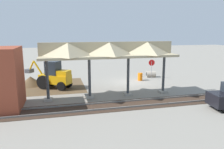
{
  "coord_description": "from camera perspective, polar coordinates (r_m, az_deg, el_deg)",
  "views": [
    {
      "loc": [
        7.97,
        23.32,
        5.78
      ],
      "look_at": [
        2.88,
        2.84,
        1.6
      ],
      "focal_mm": 35.0,
      "sensor_mm": 36.0,
      "label": 1
    }
  ],
  "objects": [
    {
      "name": "platform_canopy",
      "position": [
        19.02,
        -0.75,
        6.31
      ],
      "size": [
        11.77,
        3.2,
        4.9
      ],
      "color": "#9E998E",
      "rests_on": "ground"
    },
    {
      "name": "backhoe",
      "position": [
        23.18,
        -14.93,
        -0.4
      ],
      "size": [
        4.85,
        3.68,
        2.82
      ],
      "color": "orange",
      "rests_on": "ground"
    },
    {
      "name": "dirt_mound",
      "position": [
        25.39,
        -20.41,
        -2.67
      ],
      "size": [
        5.15,
        5.15,
        1.99
      ],
      "primitive_type": "cone",
      "color": "brown",
      "rests_on": "ground"
    },
    {
      "name": "concrete_pipe",
      "position": [
        28.46,
        10.13,
        0.12
      ],
      "size": [
        1.29,
        0.99,
        0.78
      ],
      "color": "#9E9384",
      "rests_on": "ground"
    },
    {
      "name": "ground_plane",
      "position": [
        25.31,
        4.78,
        -2.04
      ],
      "size": [
        120.0,
        120.0,
        0.0
      ],
      "primitive_type": "plane",
      "color": "gray"
    },
    {
      "name": "stop_sign",
      "position": [
        27.45,
        10.3,
        2.48
      ],
      "size": [
        0.76,
        0.13,
        2.36
      ],
      "color": "gray",
      "rests_on": "ground"
    },
    {
      "name": "dirt_work_zone",
      "position": [
        24.35,
        -17.57,
        -3.05
      ],
      "size": [
        8.63,
        7.0,
        0.01
      ],
      "primitive_type": "cube",
      "color": "brown",
      "rests_on": "ground"
    },
    {
      "name": "rail_tracks",
      "position": [
        18.65,
        12.18,
        -7.01
      ],
      "size": [
        60.0,
        2.58,
        0.15
      ],
      "color": "slate",
      "rests_on": "ground"
    },
    {
      "name": "traffic_barrel",
      "position": [
        26.28,
        7.35,
        -0.59
      ],
      "size": [
        0.56,
        0.56,
        0.9
      ],
      "primitive_type": "cylinder",
      "color": "orange",
      "rests_on": "ground"
    }
  ]
}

